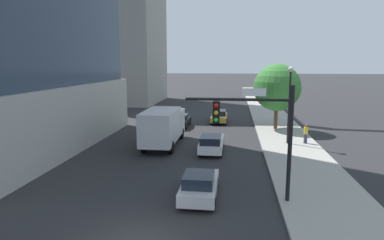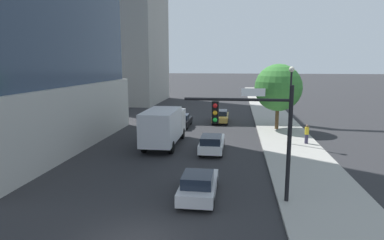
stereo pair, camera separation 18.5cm
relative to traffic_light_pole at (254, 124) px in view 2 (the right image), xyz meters
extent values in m
cube|color=#9E9B93|center=(3.58, 15.25, -3.82)|extent=(4.68, 120.00, 0.15)
cube|color=#9E9B93|center=(-20.88, 40.29, 12.99)|extent=(14.10, 14.77, 33.77)
cylinder|color=black|center=(1.64, 0.01, -0.95)|extent=(0.20, 0.20, 5.58)
cylinder|color=black|center=(-0.84, 0.01, 1.14)|extent=(4.97, 0.14, 0.14)
cube|color=black|center=(-1.85, 0.01, 0.51)|extent=(0.32, 0.36, 1.05)
sphere|color=red|center=(-1.85, -0.18, 0.85)|extent=(0.22, 0.22, 0.22)
sphere|color=orange|center=(-1.85, -0.18, 0.51)|extent=(0.22, 0.22, 0.22)
sphere|color=green|center=(-1.85, -0.18, 0.17)|extent=(0.22, 0.22, 0.22)
cube|color=white|center=(-0.10, 0.01, 1.49)|extent=(1.10, 0.04, 0.36)
cylinder|color=black|center=(3.43, 11.95, -0.80)|extent=(0.16, 0.16, 5.88)
sphere|color=silver|center=(3.43, 11.95, 2.32)|extent=(0.44, 0.44, 0.44)
cylinder|color=brown|center=(3.19, 18.17, -2.54)|extent=(0.36, 0.36, 2.41)
sphere|color=#387F33|center=(3.19, 18.17, 0.41)|extent=(4.65, 4.65, 4.65)
cube|color=#B7B7BC|center=(-2.65, 0.23, -3.34)|extent=(1.73, 4.10, 0.59)
cube|color=#19212D|center=(-2.65, -0.29, -2.77)|extent=(1.45, 1.78, 0.55)
cylinder|color=black|center=(-3.41, 1.63, -3.58)|extent=(0.22, 0.62, 0.62)
cylinder|color=black|center=(-1.89, 1.63, -3.58)|extent=(0.22, 0.62, 0.62)
cylinder|color=black|center=(-3.41, -1.16, -3.58)|extent=(0.22, 0.62, 0.62)
cylinder|color=black|center=(-1.89, -1.16, -3.58)|extent=(0.22, 0.62, 0.62)
cube|color=#AD8938|center=(-2.65, 21.92, -3.31)|extent=(1.74, 4.57, 0.59)
cube|color=#19212D|center=(-2.65, 21.95, -2.75)|extent=(1.46, 2.22, 0.51)
cylinder|color=black|center=(-3.42, 23.47, -3.55)|extent=(0.22, 0.68, 0.68)
cylinder|color=black|center=(-1.89, 23.47, -3.55)|extent=(0.22, 0.68, 0.68)
cylinder|color=black|center=(-3.42, 20.36, -3.55)|extent=(0.22, 0.68, 0.68)
cylinder|color=black|center=(-1.89, 20.36, -3.55)|extent=(0.22, 0.68, 0.68)
cube|color=black|center=(-6.67, 18.78, -3.33)|extent=(1.92, 4.30, 0.57)
cube|color=#19212D|center=(-6.67, 18.60, -2.79)|extent=(1.61, 1.82, 0.50)
cylinder|color=black|center=(-7.52, 20.24, -3.56)|extent=(0.22, 0.66, 0.66)
cylinder|color=black|center=(-5.83, 20.24, -3.56)|extent=(0.22, 0.66, 0.66)
cylinder|color=black|center=(-7.52, 17.32, -3.56)|extent=(0.22, 0.66, 0.66)
cylinder|color=black|center=(-5.83, 17.32, -3.56)|extent=(0.22, 0.66, 0.66)
cube|color=silver|center=(-2.65, 9.17, -3.28)|extent=(1.73, 4.59, 0.62)
cube|color=#19212D|center=(-2.65, 8.11, -2.71)|extent=(1.45, 2.12, 0.53)
cylinder|color=black|center=(-3.41, 10.73, -3.54)|extent=(0.22, 0.70, 0.70)
cylinder|color=black|center=(-1.89, 10.73, -3.54)|extent=(0.22, 0.70, 0.70)
cylinder|color=black|center=(-3.41, 7.61, -3.54)|extent=(0.22, 0.70, 0.70)
cylinder|color=black|center=(-1.89, 7.61, -3.54)|extent=(0.22, 0.70, 0.70)
cube|color=silver|center=(-6.67, 13.18, -2.30)|extent=(2.40, 2.06, 2.03)
cube|color=silver|center=(-6.67, 9.43, -2.06)|extent=(2.40, 5.14, 2.49)
cylinder|color=black|center=(-7.73, 13.18, -3.41)|extent=(0.30, 0.97, 0.97)
cylinder|color=black|center=(-5.62, 13.18, -3.41)|extent=(0.30, 0.97, 0.97)
cylinder|color=black|center=(-7.73, 8.15, -3.41)|extent=(0.30, 0.97, 0.97)
cylinder|color=black|center=(-5.62, 8.15, -3.41)|extent=(0.30, 0.97, 0.97)
cylinder|color=#38334C|center=(4.91, 12.16, -3.36)|extent=(0.28, 0.28, 0.77)
cylinder|color=gold|center=(4.91, 12.16, -2.68)|extent=(0.34, 0.34, 0.59)
sphere|color=brown|center=(4.91, 12.16, -2.27)|extent=(0.21, 0.21, 0.21)
camera|label=1|loc=(-1.03, -15.78, 2.85)|focal=31.31mm
camera|label=2|loc=(-0.85, -15.75, 2.85)|focal=31.31mm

